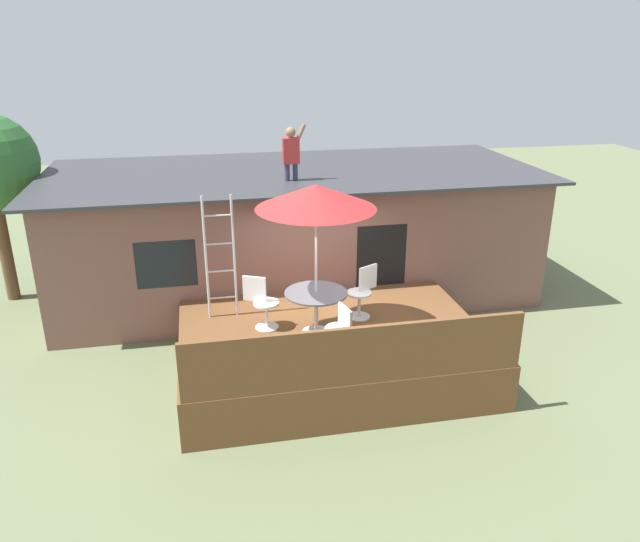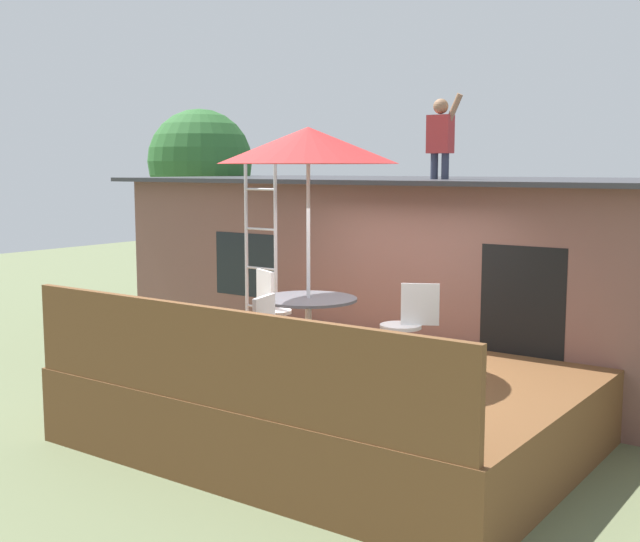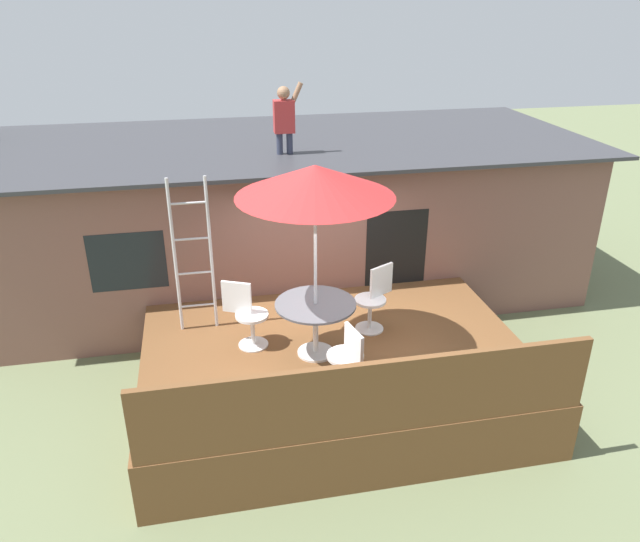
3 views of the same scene
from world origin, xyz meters
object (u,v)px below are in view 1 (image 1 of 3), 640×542
Objects in this scene: patio_chair_left at (262,303)px; patio_chair_right at (362,292)px; patio_umbrella at (316,197)px; patio_chair_near at (341,331)px; person_figure at (291,150)px; patio_table at (316,301)px; step_ladder at (220,258)px.

patio_chair_right is (1.78, 0.10, 0.00)m from patio_chair_left.
patio_umbrella is 2.76× the size of patio_chair_right.
patio_chair_left is at bearing 26.18° from patio_chair_near.
person_figure is 3.37m from patio_chair_left.
patio_chair_near is (0.21, -0.90, -0.13)m from patio_table.
person_figure reaches higher than step_ladder.
patio_table is at bearing 0.00° from patio_chair_near.
patio_chair_left is 1.68m from patio_chair_near.
patio_chair_left is (-0.85, 0.40, -0.13)m from patio_table.
patio_table is 1.13× the size of patio_chair_near.
patio_chair_left is 1.00× the size of patio_chair_near.
patio_chair_left is 1.78m from patio_chair_right.
person_figure is 4.31m from patio_chair_near.
patio_chair_left is at bearing 155.08° from patio_table.
patio_chair_left is (0.63, -0.60, -0.64)m from step_ladder.
step_ladder reaches higher than patio_chair_right.
patio_table is 1.76m from patio_umbrella.
patio_umbrella is at bearing -0.00° from patio_chair_near.
person_figure is 3.27m from patio_chair_right.
patio_chair_near is at bearing -87.93° from person_figure.
step_ladder is 2.39× the size of patio_chair_left.
patio_umbrella reaches higher than patio_chair_left.
step_ladder is at bearing -130.14° from person_figure.
patio_table is at bearing 0.00° from patio_chair_right.
step_ladder is at bearing 146.07° from patio_umbrella.
patio_chair_near is (1.06, -1.30, 0.00)m from patio_chair_left.
patio_chair_left is at bearing -43.60° from step_ladder.
patio_umbrella is at bearing 63.43° from patio_table.
step_ladder is at bearing 161.32° from patio_chair_left.
patio_umbrella is 2.18m from step_ladder.
patio_chair_right is at bearing 28.34° from patio_table.
step_ladder is (-1.48, 1.00, -1.25)m from patio_umbrella.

